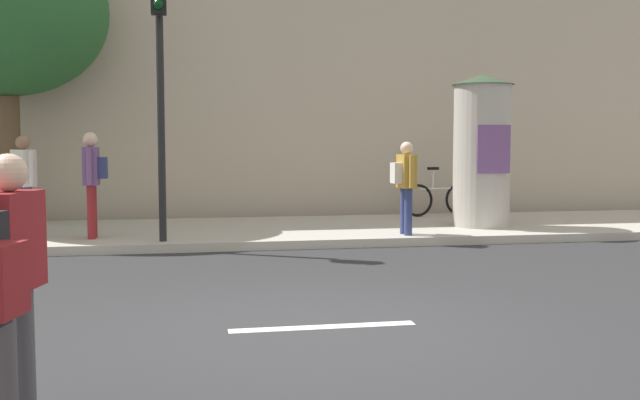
% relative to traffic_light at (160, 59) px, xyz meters
% --- Properties ---
extents(ground_plane, '(80.00, 80.00, 0.00)m').
position_rel_traffic_light_xyz_m(ground_plane, '(1.67, -5.24, -3.10)').
color(ground_plane, '#2B2B2D').
extents(sidewalk_curb, '(36.00, 4.00, 0.15)m').
position_rel_traffic_light_xyz_m(sidewalk_curb, '(1.67, 1.76, -3.03)').
color(sidewalk_curb, '#B2ADA3').
rests_on(sidewalk_curb, ground_plane).
extents(lane_markings, '(25.80, 0.16, 0.01)m').
position_rel_traffic_light_xyz_m(lane_markings, '(1.67, -5.24, -3.10)').
color(lane_markings, silver).
rests_on(lane_markings, ground_plane).
extents(building_backdrop, '(36.00, 5.00, 8.48)m').
position_rel_traffic_light_xyz_m(building_backdrop, '(1.67, 6.76, 1.14)').
color(building_backdrop, '#B7A893').
rests_on(building_backdrop, ground_plane).
extents(traffic_light, '(0.24, 0.45, 4.39)m').
position_rel_traffic_light_xyz_m(traffic_light, '(0.00, 0.00, 0.00)').
color(traffic_light, black).
rests_on(traffic_light, sidewalk_curb).
extents(poster_column, '(1.20, 1.20, 2.93)m').
position_rel_traffic_light_xyz_m(poster_column, '(6.02, 1.19, -1.46)').
color(poster_column, '#B2ADA3').
rests_on(poster_column, sidewalk_curb).
extents(street_tree, '(3.90, 3.90, 5.85)m').
position_rel_traffic_light_xyz_m(street_tree, '(-3.02, 3.09, 1.22)').
color(street_tree, brown).
rests_on(street_tree, sidewalk_curb).
extents(pedestrian_with_bag, '(0.34, 0.65, 1.69)m').
position_rel_traffic_light_xyz_m(pedestrian_with_bag, '(-0.65, -7.24, -2.10)').
color(pedestrian_with_bag, '#4C4C51').
rests_on(pedestrian_with_bag, ground_plane).
extents(pedestrian_in_light_jacket, '(0.38, 0.58, 1.80)m').
position_rel_traffic_light_xyz_m(pedestrian_in_light_jacket, '(-1.17, 0.70, -1.88)').
color(pedestrian_in_light_jacket, maroon).
rests_on(pedestrian_in_light_jacket, sidewalk_curb).
extents(pedestrian_in_red_top, '(0.46, 0.49, 1.74)m').
position_rel_traffic_light_xyz_m(pedestrian_in_red_top, '(-2.32, 0.95, -1.92)').
color(pedestrian_in_red_top, navy).
rests_on(pedestrian_in_red_top, sidewalk_curb).
extents(pedestrian_with_backpack, '(0.39, 0.63, 1.64)m').
position_rel_traffic_light_xyz_m(pedestrian_with_backpack, '(4.18, 0.21, -1.97)').
color(pedestrian_with_backpack, navy).
rests_on(pedestrian_with_backpack, sidewalk_curb).
extents(bicycle_leaning, '(1.75, 0.36, 1.09)m').
position_rel_traffic_light_xyz_m(bicycle_leaning, '(5.91, 3.25, -2.56)').
color(bicycle_leaning, black).
rests_on(bicycle_leaning, sidewalk_curb).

